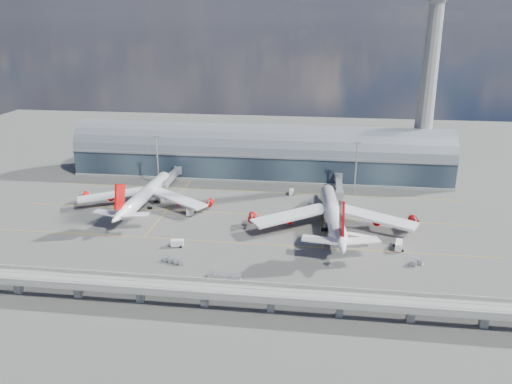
# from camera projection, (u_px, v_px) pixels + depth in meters

# --- Properties ---
(ground) EXTENTS (500.00, 500.00, 0.00)m
(ground) POSITION_uv_depth(u_px,v_px,m) (236.00, 232.00, 201.52)
(ground) COLOR #474744
(ground) RESTS_ON ground
(taxi_lines) EXTENTS (200.00, 80.12, 0.01)m
(taxi_lines) POSITION_uv_depth(u_px,v_px,m) (244.00, 212.00, 222.18)
(taxi_lines) COLOR gold
(taxi_lines) RESTS_ON ground
(terminal) EXTENTS (200.00, 30.00, 28.00)m
(terminal) POSITION_uv_depth(u_px,v_px,m) (260.00, 155.00, 270.65)
(terminal) COLOR #212C37
(terminal) RESTS_ON ground
(control_tower) EXTENTS (19.00, 19.00, 103.00)m
(control_tower) POSITION_uv_depth(u_px,v_px,m) (428.00, 81.00, 251.34)
(control_tower) COLOR gray
(control_tower) RESTS_ON ground
(guideway) EXTENTS (220.00, 8.50, 7.20)m
(guideway) POSITION_uv_depth(u_px,v_px,m) (204.00, 290.00, 148.35)
(guideway) COLOR gray
(guideway) RESTS_ON ground
(floodlight_mast_left) EXTENTS (3.00, 0.70, 25.70)m
(floodlight_mast_left) POSITION_uv_depth(u_px,v_px,m) (157.00, 159.00, 254.62)
(floodlight_mast_left) COLOR gray
(floodlight_mast_left) RESTS_ON ground
(floodlight_mast_right) EXTENTS (3.00, 0.70, 25.70)m
(floodlight_mast_right) POSITION_uv_depth(u_px,v_px,m) (356.00, 166.00, 242.17)
(floodlight_mast_right) COLOR gray
(floodlight_mast_right) RESTS_ON ground
(airliner_left) EXTENTS (63.54, 66.73, 20.36)m
(airliner_left) POSITION_uv_depth(u_px,v_px,m) (144.00, 195.00, 225.67)
(airliner_left) COLOR white
(airliner_left) RESTS_ON ground
(airliner_right) EXTENTS (69.72, 72.89, 23.11)m
(airliner_right) POSITION_uv_depth(u_px,v_px,m) (333.00, 215.00, 202.64)
(airliner_right) COLOR white
(airliner_right) RESTS_ON ground
(jet_bridge_left) EXTENTS (4.40, 28.00, 7.25)m
(jet_bridge_left) POSITION_uv_depth(u_px,v_px,m) (172.00, 176.00, 254.72)
(jet_bridge_left) COLOR gray
(jet_bridge_left) RESTS_ON ground
(jet_bridge_right) EXTENTS (4.40, 32.00, 7.25)m
(jet_bridge_right) POSITION_uv_depth(u_px,v_px,m) (339.00, 184.00, 242.39)
(jet_bridge_right) COLOR gray
(jet_bridge_right) RESTS_ON ground
(service_truck_0) EXTENTS (3.19, 8.07, 3.29)m
(service_truck_0) POSITION_uv_depth(u_px,v_px,m) (191.00, 210.00, 220.10)
(service_truck_0) COLOR silver
(service_truck_0) RESTS_ON ground
(service_truck_1) EXTENTS (5.04, 3.04, 2.73)m
(service_truck_1) POSITION_uv_depth(u_px,v_px,m) (177.00, 243.00, 188.42)
(service_truck_1) COLOR silver
(service_truck_1) RESTS_ON ground
(service_truck_2) EXTENTS (9.37, 5.25, 3.27)m
(service_truck_2) POSITION_uv_depth(u_px,v_px,m) (358.00, 239.00, 191.48)
(service_truck_2) COLOR silver
(service_truck_2) RESTS_ON ground
(service_truck_3) EXTENTS (3.55, 6.60, 3.02)m
(service_truck_3) POSITION_uv_depth(u_px,v_px,m) (399.00, 245.00, 186.20)
(service_truck_3) COLOR silver
(service_truck_3) RESTS_ON ground
(service_truck_4) EXTENTS (2.30, 4.45, 2.55)m
(service_truck_4) POSITION_uv_depth(u_px,v_px,m) (291.00, 192.00, 243.49)
(service_truck_4) COLOR silver
(service_truck_4) RESTS_ON ground
(service_truck_5) EXTENTS (5.52, 5.55, 2.74)m
(service_truck_5) POSITION_uv_depth(u_px,v_px,m) (160.00, 199.00, 234.44)
(service_truck_5) COLOR silver
(service_truck_5) RESTS_ON ground
(cargo_train_0) EXTENTS (8.72, 4.28, 1.46)m
(cargo_train_0) POSITION_uv_depth(u_px,v_px,m) (173.00, 261.00, 175.94)
(cargo_train_0) COLOR gray
(cargo_train_0) RESTS_ON ground
(cargo_train_1) EXTENTS (11.81, 2.57, 1.95)m
(cargo_train_1) POSITION_uv_depth(u_px,v_px,m) (224.00, 277.00, 164.92)
(cargo_train_1) COLOR gray
(cargo_train_1) RESTS_ON ground
(cargo_train_2) EXTENTS (5.33, 3.79, 1.75)m
(cargo_train_2) POSITION_uv_depth(u_px,v_px,m) (417.00, 263.00, 174.36)
(cargo_train_2) COLOR gray
(cargo_train_2) RESTS_ON ground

